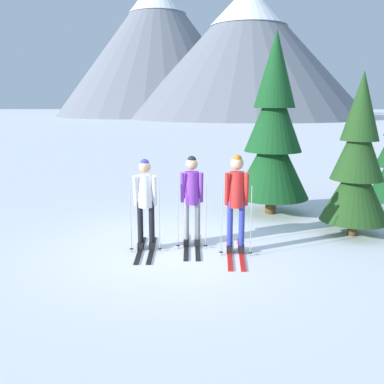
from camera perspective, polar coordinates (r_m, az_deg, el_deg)
ground_plane at (r=8.64m, az=-1.59°, el=-7.21°), size 400.00×400.00×0.00m
skier_in_white at (r=8.31m, az=-6.14°, el=-0.84°), size 0.61×1.57×1.77m
skier_in_purple at (r=8.46m, az=-0.02°, el=-0.42°), size 0.61×1.61×1.80m
skier_in_red at (r=8.09m, az=5.86°, el=-0.70°), size 0.61×1.77×1.87m
pine_tree_near at (r=9.66m, az=20.96°, el=3.62°), size 1.42×1.42×3.44m
pine_tree_far at (r=11.05m, az=10.66°, el=7.69°), size 1.87×1.87×4.53m
mountain_ridge_distant at (r=92.26m, az=0.43°, el=18.35°), size 63.05×58.24×29.19m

